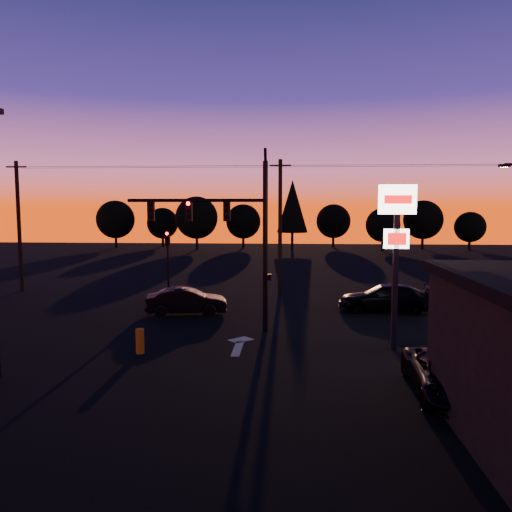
{
  "coord_description": "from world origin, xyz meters",
  "views": [
    {
      "loc": [
        2.63,
        -19.21,
        5.93
      ],
      "look_at": [
        1.0,
        5.0,
        3.5
      ],
      "focal_mm": 35.0,
      "sensor_mm": 36.0,
      "label": 1
    }
  ],
  "objects_px": {
    "bollard": "(140,341)",
    "car_mid": "(187,301)",
    "pylon_sign": "(397,231)",
    "car_right": "(385,298)",
    "suv_parked": "(448,375)",
    "traffic_signal_mast": "(231,227)",
    "secondary_signal": "(168,255)"
  },
  "relations": [
    {
      "from": "bollard",
      "to": "suv_parked",
      "type": "height_order",
      "value": "suv_parked"
    },
    {
      "from": "bollard",
      "to": "car_mid",
      "type": "relative_size",
      "value": 0.23
    },
    {
      "from": "bollard",
      "to": "pylon_sign",
      "type": "bearing_deg",
      "value": 7.69
    },
    {
      "from": "pylon_sign",
      "to": "car_mid",
      "type": "bearing_deg",
      "value": 148.81
    },
    {
      "from": "car_right",
      "to": "suv_parked",
      "type": "xyz_separation_m",
      "value": [
        -0.44,
        -12.72,
        -0.1
      ]
    },
    {
      "from": "traffic_signal_mast",
      "to": "suv_parked",
      "type": "relative_size",
      "value": 1.81
    },
    {
      "from": "traffic_signal_mast",
      "to": "car_right",
      "type": "relative_size",
      "value": 1.63
    },
    {
      "from": "secondary_signal",
      "to": "bollard",
      "type": "height_order",
      "value": "secondary_signal"
    },
    {
      "from": "traffic_signal_mast",
      "to": "car_mid",
      "type": "height_order",
      "value": "traffic_signal_mast"
    },
    {
      "from": "traffic_signal_mast",
      "to": "suv_parked",
      "type": "distance_m",
      "value": 11.69
    },
    {
      "from": "pylon_sign",
      "to": "car_mid",
      "type": "xyz_separation_m",
      "value": [
        -10.0,
        6.05,
        -4.19
      ]
    },
    {
      "from": "suv_parked",
      "to": "bollard",
      "type": "bearing_deg",
      "value": 163.27
    },
    {
      "from": "car_right",
      "to": "bollard",
      "type": "bearing_deg",
      "value": -48.34
    },
    {
      "from": "car_right",
      "to": "suv_parked",
      "type": "height_order",
      "value": "car_right"
    },
    {
      "from": "pylon_sign",
      "to": "car_right",
      "type": "distance_m",
      "value": 8.67
    },
    {
      "from": "traffic_signal_mast",
      "to": "bollard",
      "type": "distance_m",
      "value": 6.75
    },
    {
      "from": "pylon_sign",
      "to": "car_mid",
      "type": "distance_m",
      "value": 12.42
    },
    {
      "from": "secondary_signal",
      "to": "suv_parked",
      "type": "height_order",
      "value": "secondary_signal"
    },
    {
      "from": "secondary_signal",
      "to": "car_right",
      "type": "bearing_deg",
      "value": -10.63
    },
    {
      "from": "car_mid",
      "to": "car_right",
      "type": "bearing_deg",
      "value": -91.35
    },
    {
      "from": "bollard",
      "to": "suv_parked",
      "type": "bearing_deg",
      "value": -18.98
    },
    {
      "from": "traffic_signal_mast",
      "to": "suv_parked",
      "type": "xyz_separation_m",
      "value": [
        7.72,
        -7.67,
        -4.28
      ]
    },
    {
      "from": "pylon_sign",
      "to": "suv_parked",
      "type": "xyz_separation_m",
      "value": [
        0.62,
        -5.18,
        -4.26
      ]
    },
    {
      "from": "traffic_signal_mast",
      "to": "suv_parked",
      "type": "height_order",
      "value": "traffic_signal_mast"
    },
    {
      "from": "secondary_signal",
      "to": "bollard",
      "type": "distance_m",
      "value": 11.74
    },
    {
      "from": "secondary_signal",
      "to": "suv_parked",
      "type": "xyz_separation_m",
      "value": [
        12.62,
        -15.17,
        -2.2
      ]
    },
    {
      "from": "pylon_sign",
      "to": "bollard",
      "type": "relative_size",
      "value": 6.75
    },
    {
      "from": "pylon_sign",
      "to": "suv_parked",
      "type": "distance_m",
      "value": 6.73
    },
    {
      "from": "bollard",
      "to": "car_mid",
      "type": "height_order",
      "value": "car_mid"
    },
    {
      "from": "secondary_signal",
      "to": "bollard",
      "type": "bearing_deg",
      "value": -81.84
    },
    {
      "from": "car_mid",
      "to": "traffic_signal_mast",
      "type": "bearing_deg",
      "value": -149.79
    },
    {
      "from": "car_right",
      "to": "pylon_sign",
      "type": "bearing_deg",
      "value": -4.38
    }
  ]
}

